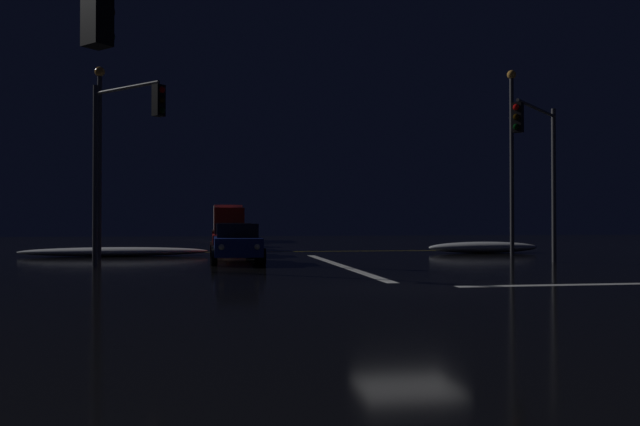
# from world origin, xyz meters

# --- Properties ---
(ground) EXTENTS (120.00, 120.00, 0.10)m
(ground) POSITION_xyz_m (0.00, 0.00, -0.05)
(ground) COLOR black
(stop_line_north) EXTENTS (0.35, 14.68, 0.01)m
(stop_line_north) POSITION_xyz_m (0.00, 8.56, 0.00)
(stop_line_north) COLOR white
(stop_line_north) RESTS_ON ground
(centre_line_ns) EXTENTS (22.00, 0.15, 0.01)m
(centre_line_ns) POSITION_xyz_m (0.00, 20.16, 0.00)
(centre_line_ns) COLOR yellow
(centre_line_ns) RESTS_ON ground
(snow_bank_left_curb) EXTENTS (8.82, 1.50, 0.43)m
(snow_bank_left_curb) POSITION_xyz_m (-9.36, 16.71, 0.21)
(snow_bank_left_curb) COLOR white
(snow_bank_left_curb) RESTS_ON ground
(snow_bank_right_curb) EXTENTS (6.02, 1.50, 0.59)m
(snow_bank_right_curb) POSITION_xyz_m (9.36, 16.87, 0.30)
(snow_bank_right_curb) COLOR white
(snow_bank_right_curb) RESTS_ON ground
(sedan_blue) EXTENTS (2.02, 4.33, 1.57)m
(sedan_blue) POSITION_xyz_m (-3.79, 10.58, 0.80)
(sedan_blue) COLOR navy
(sedan_blue) RESTS_ON ground
(sedan_red) EXTENTS (2.02, 4.33, 1.57)m
(sedan_red) POSITION_xyz_m (-3.85, 16.48, 0.80)
(sedan_red) COLOR maroon
(sedan_red) RESTS_ON ground
(sedan_white) EXTENTS (2.02, 4.33, 1.57)m
(sedan_white) POSITION_xyz_m (-3.32, 22.52, 0.80)
(sedan_white) COLOR silver
(sedan_white) RESTS_ON ground
(sedan_orange) EXTENTS (2.02, 4.33, 1.57)m
(sedan_orange) POSITION_xyz_m (-3.34, 27.99, 0.80)
(sedan_orange) COLOR #C66014
(sedan_orange) RESTS_ON ground
(sedan_black) EXTENTS (2.02, 4.33, 1.57)m
(sedan_black) POSITION_xyz_m (-3.57, 34.01, 0.80)
(sedan_black) COLOR black
(sedan_black) RESTS_ON ground
(box_truck) EXTENTS (2.68, 8.28, 3.08)m
(box_truck) POSITION_xyz_m (-3.38, 40.99, 1.71)
(box_truck) COLOR red
(box_truck) RESTS_ON ground
(traffic_signal_nw) EXTENTS (2.73, 2.73, 6.60)m
(traffic_signal_nw) POSITION_xyz_m (-7.96, 7.96, 4.50)
(traffic_signal_nw) COLOR #4C4C51
(traffic_signal_nw) RESTS_ON ground
(traffic_signal_ne) EXTENTS (3.41, 3.41, 6.25)m
(traffic_signal_ne) POSITION_xyz_m (7.63, 7.63, 4.33)
(traffic_signal_ne) COLOR #4C4C51
(traffic_signal_ne) RESTS_ON ground
(streetlamp_right_near) EXTENTS (0.44, 0.44, 9.06)m
(streetlamp_right_near) POSITION_xyz_m (9.66, 14.16, 5.22)
(streetlamp_right_near) COLOR #424247
(streetlamp_right_near) RESTS_ON ground
(streetlamp_left_near) EXTENTS (0.44, 0.44, 8.47)m
(streetlamp_left_near) POSITION_xyz_m (-9.66, 14.16, 4.91)
(streetlamp_left_near) COLOR #424247
(streetlamp_left_near) RESTS_ON ground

